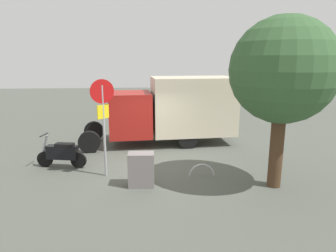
# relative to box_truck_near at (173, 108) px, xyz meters

# --- Properties ---
(ground_plane) EXTENTS (60.00, 60.00, 0.00)m
(ground_plane) POSITION_rel_box_truck_near_xyz_m (0.84, 2.92, -1.63)
(ground_plane) COLOR #4D5148
(box_truck_near) EXTENTS (6.93, 2.59, 2.99)m
(box_truck_near) POSITION_rel_box_truck_near_xyz_m (0.00, 0.00, 0.00)
(box_truck_near) COLOR black
(box_truck_near) RESTS_ON ground
(motorcycle) EXTENTS (1.80, 0.66, 1.20)m
(motorcycle) POSITION_rel_box_truck_near_xyz_m (4.21, 2.84, -1.11)
(motorcycle) COLOR black
(motorcycle) RESTS_ON ground
(stop_sign) EXTENTS (0.71, 0.33, 3.17)m
(stop_sign) POSITION_rel_box_truck_near_xyz_m (2.58, 3.76, 0.49)
(stop_sign) COLOR #9E9EA3
(stop_sign) RESTS_ON ground
(street_tree) EXTENTS (3.01, 3.01, 4.98)m
(street_tree) POSITION_rel_box_truck_near_xyz_m (-2.60, 5.01, 1.81)
(street_tree) COLOR #47301E
(street_tree) RESTS_ON ground
(utility_cabinet) EXTENTS (0.80, 0.52, 1.04)m
(utility_cabinet) POSITION_rel_box_truck_near_xyz_m (1.41, 4.66, -1.11)
(utility_cabinet) COLOR slate
(utility_cabinet) RESTS_ON ground
(bike_rack_hoop) EXTENTS (0.85, 0.10, 0.85)m
(bike_rack_hoop) POSITION_rel_box_truck_near_xyz_m (-0.57, 4.05, -1.63)
(bike_rack_hoop) COLOR #B7B7BC
(bike_rack_hoop) RESTS_ON ground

